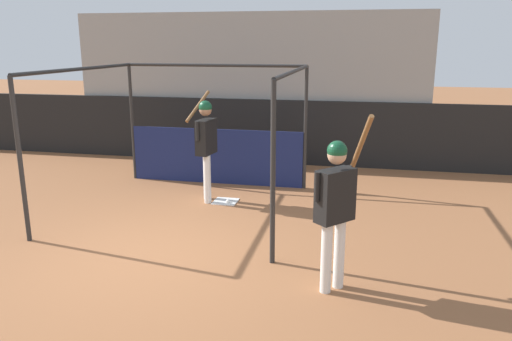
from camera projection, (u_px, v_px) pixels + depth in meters
name	position (u px, v px, depth m)	size (l,w,h in m)	color
ground_plane	(150.00, 256.00, 6.98)	(60.00, 60.00, 0.00)	#935B38
outfield_wall	(245.00, 131.00, 12.32)	(24.00, 0.12, 1.56)	black
bleacher_section	(262.00, 82.00, 14.02)	(8.70, 4.00, 3.64)	#9E9E99
batting_cage	(206.00, 138.00, 9.72)	(3.79, 3.73, 2.48)	#282828
home_plate	(226.00, 201.00, 9.34)	(0.44, 0.44, 0.02)	white
player_batter	(206.00, 140.00, 9.14)	(0.54, 0.97, 2.01)	white
player_waiting	(336.00, 201.00, 5.76)	(0.64, 0.79, 2.13)	white
baseball	(228.00, 201.00, 9.25)	(0.07, 0.07, 0.07)	white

